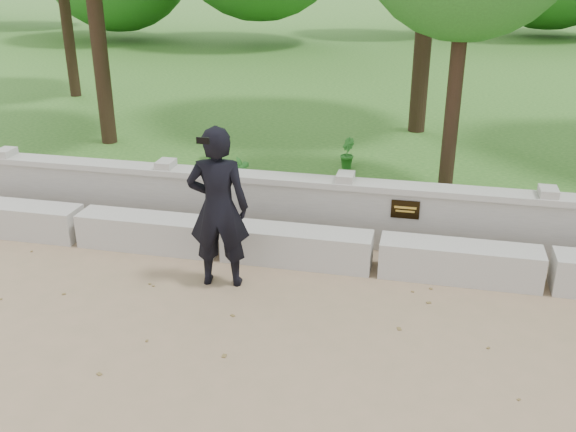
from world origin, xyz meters
name	(u,v)px	position (x,y,z in m)	size (l,w,h in m)	color
ground	(356,358)	(0.00, 0.00, 0.00)	(80.00, 80.00, 0.00)	#95795B
lawn	(415,81)	(0.00, 14.00, 0.12)	(40.00, 22.00, 0.25)	#2A5D1D
concrete_bench	(376,254)	(0.00, 1.90, 0.22)	(11.90, 0.45, 0.45)	beige
parapet_wall	(382,215)	(0.00, 2.60, 0.46)	(12.50, 0.35, 0.90)	#B3B0A9
man_main	(218,208)	(-1.76, 1.18, 0.96)	(0.77, 0.69, 1.93)	black
shrub_a	(242,179)	(-2.12, 3.30, 0.57)	(0.33, 0.22, 0.63)	#2A7026
shrub_b	(347,153)	(-0.81, 5.10, 0.51)	(0.28, 0.23, 0.51)	#2A7026
shrub_d	(215,144)	(-3.14, 5.06, 0.53)	(0.32, 0.28, 0.56)	#2A7026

